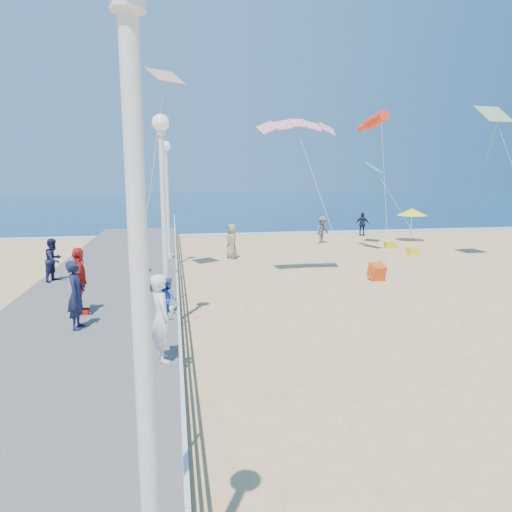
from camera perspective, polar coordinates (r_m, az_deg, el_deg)
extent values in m
plane|color=#E6B978|center=(13.96, 11.74, -7.56)|extent=(160.00, 160.00, 0.00)
cube|color=navy|center=(77.61, -6.52, 6.72)|extent=(160.00, 90.00, 0.05)
cube|color=white|center=(33.47, -1.43, 2.79)|extent=(160.00, 1.20, 0.04)
cube|color=slate|center=(13.16, -20.51, -8.15)|extent=(5.00, 44.00, 0.40)
cube|color=white|center=(12.62, -9.84, -2.55)|extent=(0.05, 42.00, 0.06)
cube|color=white|center=(12.73, -9.77, -4.75)|extent=(0.05, 42.00, 0.04)
cylinder|color=white|center=(3.57, -13.97, -11.29)|extent=(0.14, 0.14, 4.70)
cylinder|color=white|center=(12.85, -11.06, -6.73)|extent=(0.36, 0.36, 0.20)
cylinder|color=white|center=(12.40, -11.41, 3.74)|extent=(0.14, 0.14, 4.70)
sphere|color=white|center=(12.41, -11.84, 16.00)|extent=(0.44, 0.44, 0.44)
cylinder|color=white|center=(21.64, -10.79, 0.01)|extent=(0.36, 0.36, 0.20)
cylinder|color=white|center=(21.37, -10.99, 6.23)|extent=(0.14, 0.14, 4.70)
sphere|color=white|center=(21.38, -11.23, 13.34)|extent=(0.44, 0.44, 0.44)
imported|color=white|center=(9.52, -11.74, -7.59)|extent=(0.60, 0.75, 1.81)
imported|color=blue|center=(9.56, -10.90, -5.17)|extent=(0.42, 0.49, 0.86)
imported|color=#181A36|center=(12.12, -21.55, -4.52)|extent=(0.44, 0.65, 1.73)
imported|color=red|center=(13.35, -21.22, -2.94)|extent=(0.64, 1.15, 1.85)
imported|color=#504F54|center=(15.52, -13.98, -1.54)|extent=(0.66, 1.43, 1.49)
imported|color=#1C1C3E|center=(18.01, -23.97, -0.43)|extent=(0.84, 0.93, 1.56)
imported|color=#57565B|center=(29.02, 8.30, 3.27)|extent=(1.27, 1.19, 1.72)
imported|color=#181E36|center=(33.29, 13.17, 3.90)|extent=(1.02, 0.93, 1.67)
imported|color=gray|center=(23.29, -3.05, 1.84)|extent=(0.73, 0.97, 1.79)
cube|color=red|center=(19.06, 14.86, -2.08)|extent=(0.58, 0.73, 0.74)
cylinder|color=white|center=(31.33, 18.82, 3.39)|extent=(0.05, 0.05, 1.80)
cone|color=#F7F51A|center=(31.24, 18.92, 5.24)|extent=(1.90, 1.90, 0.45)
cube|color=yellow|center=(27.81, 16.43, 1.31)|extent=(0.55, 0.55, 0.40)
cube|color=yellow|center=(25.86, 19.03, 0.56)|extent=(0.55, 0.55, 0.40)
cylinder|color=#FF3415|center=(24.98, 14.78, 16.11)|extent=(0.98, 2.51, 1.04)
cube|color=blue|center=(25.26, 27.61, 15.46)|extent=(1.49, 1.24, 0.85)
cube|color=#27B96F|center=(28.78, 14.53, 10.65)|extent=(1.46, 1.51, 0.64)
cube|color=#C24016|center=(19.68, -11.24, 21.21)|extent=(1.59, 1.54, 0.64)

